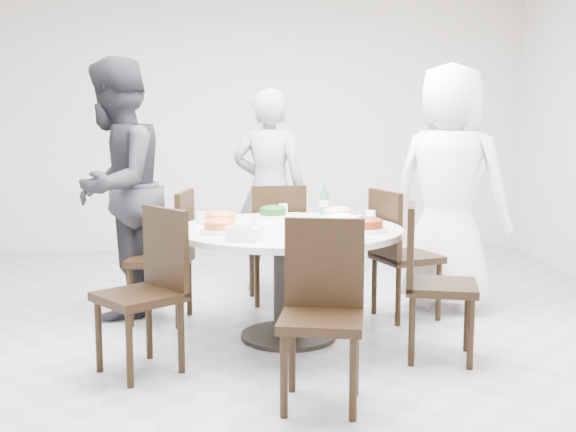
{
  "coord_description": "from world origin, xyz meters",
  "views": [
    {
      "loc": [
        -0.09,
        -4.91,
        1.49
      ],
      "look_at": [
        0.22,
        -0.18,
        0.82
      ],
      "focal_mm": 45.0,
      "sensor_mm": 36.0,
      "label": 1
    }
  ],
  "objects": [
    {
      "name": "beverage_bottle",
      "position": [
        0.52,
        0.25,
        0.87
      ],
      "size": [
        0.07,
        0.07,
        0.23
      ],
      "primitive_type": "cylinder",
      "color": "#2E7543",
      "rests_on": "dining_table"
    },
    {
      "name": "chair_n",
      "position": [
        0.18,
        0.74,
        0.47
      ],
      "size": [
        0.46,
        0.46,
        0.95
      ],
      "primitive_type": "cube",
      "rotation": [
        0.0,
        0.0,
        3.25
      ],
      "color": "black",
      "rests_on": "floor"
    },
    {
      "name": "rice_bowl",
      "position": [
        0.51,
        -0.69,
        0.81
      ],
      "size": [
        0.27,
        0.27,
        0.11
      ],
      "primitive_type": "cylinder",
      "color": "silver",
      "rests_on": "dining_table"
    },
    {
      "name": "chair_s",
      "position": [
        0.31,
        -1.38,
        0.47
      ],
      "size": [
        0.49,
        0.49,
        0.95
      ],
      "primitive_type": "cube",
      "rotation": [
        0.0,
        0.0,
        6.09
      ],
      "color": "black",
      "rests_on": "floor"
    },
    {
      "name": "wall_back",
      "position": [
        0.0,
        3.0,
        1.4
      ],
      "size": [
        6.0,
        0.01,
        2.8
      ],
      "primitive_type": "cube",
      "color": "silver",
      "rests_on": "ground"
    },
    {
      "name": "chair_nw",
      "position": [
        -0.67,
        0.23,
        0.47
      ],
      "size": [
        0.48,
        0.48,
        0.95
      ],
      "primitive_type": "cube",
      "rotation": [
        0.0,
        0.0,
        4.55
      ],
      "color": "black",
      "rests_on": "floor"
    },
    {
      "name": "dish_tofu",
      "position": [
        -0.22,
        -0.42,
        0.78
      ],
      "size": [
        0.25,
        0.25,
        0.06
      ],
      "primitive_type": "cylinder",
      "color": "white",
      "rests_on": "dining_table"
    },
    {
      "name": "diner_middle",
      "position": [
        0.15,
        1.13,
        0.85
      ],
      "size": [
        0.7,
        0.54,
        1.71
      ],
      "primitive_type": "imported",
      "rotation": [
        0.0,
        0.0,
        2.91
      ],
      "color": "black",
      "rests_on": "floor"
    },
    {
      "name": "tea_cups",
      "position": [
        0.23,
        0.38,
        0.79
      ],
      "size": [
        0.07,
        0.07,
        0.08
      ],
      "primitive_type": "cylinder",
      "color": "white",
      "rests_on": "dining_table"
    },
    {
      "name": "chopsticks",
      "position": [
        0.23,
        0.45,
        0.76
      ],
      "size": [
        0.24,
        0.04,
        0.01
      ],
      "primitive_type": null,
      "color": "tan",
      "rests_on": "dining_table"
    },
    {
      "name": "chair_ne",
      "position": [
        1.12,
        0.21,
        0.47
      ],
      "size": [
        0.53,
        0.53,
        0.95
      ],
      "primitive_type": "cube",
      "rotation": [
        0.0,
        0.0,
        1.9
      ],
      "color": "black",
      "rests_on": "floor"
    },
    {
      "name": "dining_table",
      "position": [
        0.22,
        -0.23,
        0.38
      ],
      "size": [
        1.5,
        1.5,
        0.75
      ],
      "primitive_type": "cylinder",
      "color": "white",
      "rests_on": "floor"
    },
    {
      "name": "chair_sw",
      "position": [
        -0.68,
        -0.83,
        0.47
      ],
      "size": [
        0.59,
        0.59,
        0.95
      ],
      "primitive_type": "cube",
      "rotation": [
        0.0,
        0.0,
        5.4
      ],
      "color": "black",
      "rests_on": "floor"
    },
    {
      "name": "diner_left",
      "position": [
        -1.0,
        0.44,
        0.95
      ],
      "size": [
        0.92,
        1.07,
        1.9
      ],
      "primitive_type": "imported",
      "rotation": [
        0.0,
        0.0,
        4.47
      ],
      "color": "black",
      "rests_on": "floor"
    },
    {
      "name": "dish_greens",
      "position": [
        0.14,
        0.22,
        0.78
      ],
      "size": [
        0.24,
        0.24,
        0.06
      ],
      "primitive_type": "cylinder",
      "color": "white",
      "rests_on": "dining_table"
    },
    {
      "name": "dish_pale",
      "position": [
        0.6,
        0.11,
        0.78
      ],
      "size": [
        0.26,
        0.26,
        0.07
      ],
      "primitive_type": "cylinder",
      "color": "white",
      "rests_on": "dining_table"
    },
    {
      "name": "diner_right",
      "position": [
        1.5,
        0.46,
        0.94
      ],
      "size": [
        1.09,
        1.02,
        1.87
      ],
      "primitive_type": "imported",
      "rotation": [
        0.0,
        0.0,
        2.5
      ],
      "color": "white",
      "rests_on": "floor"
    },
    {
      "name": "soup_bowl",
      "position": [
        -0.07,
        -0.66,
        0.79
      ],
      "size": [
        0.24,
        0.24,
        0.07
      ],
      "primitive_type": "cylinder",
      "color": "white",
      "rests_on": "dining_table"
    },
    {
      "name": "chair_se",
      "position": [
        1.13,
        -0.71,
        0.47
      ],
      "size": [
        0.51,
        0.51,
        0.95
      ],
      "primitive_type": "cube",
      "rotation": [
        0.0,
        0.0,
        7.6
      ],
      "color": "black",
      "rests_on": "floor"
    },
    {
      "name": "wall_front",
      "position": [
        0.0,
        -3.0,
        1.4
      ],
      "size": [
        6.0,
        0.01,
        2.8
      ],
      "primitive_type": "cube",
      "color": "silver",
      "rests_on": "ground"
    },
    {
      "name": "dish_redbrown",
      "position": [
        0.71,
        -0.43,
        0.78
      ],
      "size": [
        0.27,
        0.27,
        0.07
      ],
      "primitive_type": "cylinder",
      "color": "white",
      "rests_on": "dining_table"
    },
    {
      "name": "floor",
      "position": [
        0.0,
        0.0,
        0.0
      ],
      "size": [
        6.0,
        6.0,
        0.01
      ],
      "primitive_type": "cube",
      "color": "#A2A3A7",
      "rests_on": "ground"
    },
    {
      "name": "dish_orange",
      "position": [
        -0.22,
        -0.07,
        0.78
      ],
      "size": [
        0.26,
        0.26,
        0.07
      ],
      "primitive_type": "cylinder",
      "color": "white",
      "rests_on": "dining_table"
    }
  ]
}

